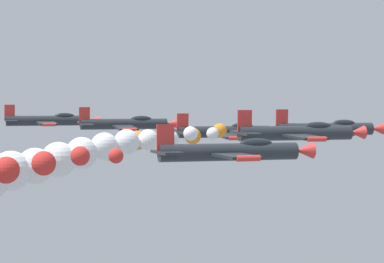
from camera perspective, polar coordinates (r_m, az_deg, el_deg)
airplane_lead at (r=73.22m, az=9.32°, el=0.18°), size 9.57×10.35×2.34m
smoke_trail_lead at (r=68.48m, az=-4.48°, el=-0.95°), size 2.91×15.58×3.47m
airplane_left_inner at (r=77.78m, az=2.37°, el=0.00°), size 9.56×10.35×2.36m
airplane_right_inner at (r=62.51m, az=7.34°, el=-0.09°), size 9.57×10.35×2.33m
airplane_left_outer at (r=84.99m, az=-4.61°, el=0.54°), size 9.56×10.35×2.39m
airplane_right_outer at (r=51.55m, az=2.76°, el=-1.40°), size 9.56×10.35×2.32m
airplane_trailing at (r=91.27m, az=-9.83°, el=0.76°), size 9.57×10.35×2.34m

